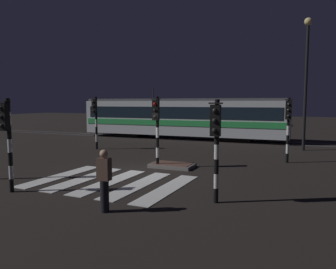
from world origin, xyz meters
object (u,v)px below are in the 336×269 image
object	(u,v)px
traffic_light_corner_near_right	(216,136)
pedestrian_waiting_at_kerb	(104,180)
traffic_light_median_centre	(157,121)
street_lamp_trackside_right	(306,70)
traffic_light_kerb_mid_left	(7,131)
traffic_light_corner_far_right	(288,120)
tram	(181,117)
traffic_light_corner_far_left	(95,115)

from	to	relation	value
traffic_light_corner_near_right	pedestrian_waiting_at_kerb	world-z (taller)	traffic_light_corner_near_right
traffic_light_corner_near_right	traffic_light_median_centre	bearing A→B (deg)	132.28
traffic_light_median_centre	pedestrian_waiting_at_kerb	size ratio (longest dim) A/B	1.88
traffic_light_median_centre	street_lamp_trackside_right	size ratio (longest dim) A/B	0.41
street_lamp_trackside_right	pedestrian_waiting_at_kerb	distance (m)	15.60
traffic_light_kerb_mid_left	pedestrian_waiting_at_kerb	distance (m)	4.16
traffic_light_corner_far_right	tram	distance (m)	11.75
traffic_light_corner_far_right	traffic_light_median_centre	xyz separation A→B (m)	(-5.39, -3.55, 0.02)
traffic_light_median_centre	traffic_light_corner_far_right	bearing A→B (deg)	33.37
traffic_light_median_centre	traffic_light_kerb_mid_left	bearing A→B (deg)	-116.17
traffic_light_median_centre	tram	distance (m)	12.06
street_lamp_trackside_right	tram	bearing A→B (deg)	159.67
traffic_light_kerb_mid_left	tram	size ratio (longest dim) A/B	0.18
traffic_light_kerb_mid_left	pedestrian_waiting_at_kerb	world-z (taller)	traffic_light_kerb_mid_left
traffic_light_corner_far_right	tram	xyz separation A→B (m)	(-8.52, 8.09, -0.35)
pedestrian_waiting_at_kerb	tram	bearing A→B (deg)	103.78
traffic_light_median_centre	street_lamp_trackside_right	xyz separation A→B (m)	(6.09, 8.22, 2.75)
traffic_light_corner_near_right	street_lamp_trackside_right	world-z (taller)	street_lamp_trackside_right
traffic_light_median_centre	street_lamp_trackside_right	world-z (taller)	street_lamp_trackside_right
traffic_light_corner_far_right	traffic_light_corner_far_left	xyz separation A→B (m)	(-11.38, 0.35, 0.08)
pedestrian_waiting_at_kerb	traffic_light_kerb_mid_left	bearing A→B (deg)	173.93
traffic_light_corner_far_left	traffic_light_corner_near_right	world-z (taller)	traffic_light_corner_far_left
traffic_light_corner_far_right	street_lamp_trackside_right	xyz separation A→B (m)	(0.70, 4.68, 2.77)
tram	pedestrian_waiting_at_kerb	bearing A→B (deg)	-76.22
traffic_light_corner_far_right	street_lamp_trackside_right	bearing A→B (deg)	81.47
traffic_light_corner_far_right	traffic_light_kerb_mid_left	xyz separation A→B (m)	(-8.15, -9.17, -0.06)
traffic_light_kerb_mid_left	tram	bearing A→B (deg)	91.22
traffic_light_corner_far_left	street_lamp_trackside_right	xyz separation A→B (m)	(12.08, 4.32, 2.69)
traffic_light_median_centre	street_lamp_trackside_right	distance (m)	10.60
traffic_light_kerb_mid_left	tram	distance (m)	17.27
traffic_light_corner_near_right	traffic_light_kerb_mid_left	xyz separation A→B (m)	(-6.55, -1.46, 0.03)
traffic_light_kerb_mid_left	pedestrian_waiting_at_kerb	bearing A→B (deg)	-6.07
traffic_light_corner_near_right	pedestrian_waiting_at_kerb	size ratio (longest dim) A/B	1.79
pedestrian_waiting_at_kerb	traffic_light_median_centre	bearing A→B (deg)	101.29
traffic_light_corner_near_right	tram	bearing A→B (deg)	113.64
traffic_light_corner_near_right	tram	world-z (taller)	tram
traffic_light_corner_far_left	street_lamp_trackside_right	bearing A→B (deg)	19.69
traffic_light_corner_near_right	pedestrian_waiting_at_kerb	distance (m)	3.39
traffic_light_corner_far_right	tram	size ratio (longest dim) A/B	0.19
traffic_light_corner_far_right	pedestrian_waiting_at_kerb	bearing A→B (deg)	-113.54
traffic_light_median_centre	tram	size ratio (longest dim) A/B	0.19
traffic_light_corner_far_right	street_lamp_trackside_right	distance (m)	5.48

